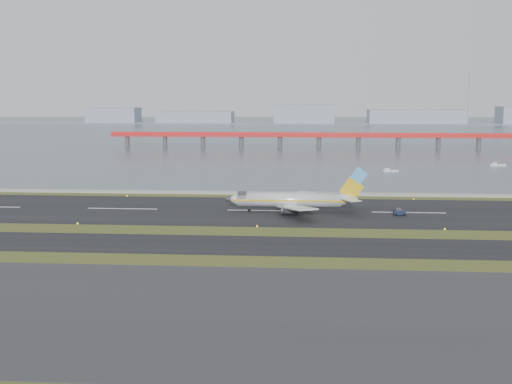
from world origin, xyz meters
TOP-DOWN VIEW (x-y plane):
  - ground at (0.00, 0.00)m, footprint 1000.00×1000.00m
  - apron_strip at (0.00, -55.00)m, footprint 1000.00×50.00m
  - taxiway_strip at (0.00, -12.00)m, footprint 1000.00×18.00m
  - runway_strip at (0.00, 30.00)m, footprint 1000.00×45.00m
  - seawall at (0.00, 60.00)m, footprint 1000.00×2.50m
  - bay_water at (0.00, 460.00)m, footprint 1400.00×800.00m
  - red_pier at (20.00, 250.00)m, footprint 260.00×5.00m
  - far_shoreline at (13.62, 620.00)m, footprint 1400.00×80.00m
  - airliner at (8.73, 28.44)m, footprint 38.52×32.89m
  - pushback_tug at (36.83, 25.61)m, footprint 3.30×2.15m
  - workboat_near at (47.27, 127.05)m, footprint 7.10×3.66m
  - workboat_far at (99.36, 154.11)m, footprint 6.99×2.55m

SIDE VIEW (x-z plane):
  - ground at x=0.00m, z-range 0.00..0.00m
  - bay_water at x=0.00m, z-range -0.65..0.65m
  - apron_strip at x=0.00m, z-range 0.00..0.10m
  - taxiway_strip at x=0.00m, z-range 0.00..0.10m
  - runway_strip at x=0.00m, z-range 0.00..0.10m
  - seawall at x=0.00m, z-range 0.00..1.00m
  - workboat_near at x=47.27m, z-range -0.30..1.35m
  - workboat_far at x=99.36m, z-range -0.31..1.36m
  - pushback_tug at x=36.83m, z-range -0.03..1.98m
  - airliner at x=8.73m, z-range -2.94..9.86m
  - far_shoreline at x=13.62m, z-range -24.18..36.32m
  - red_pier at x=20.00m, z-range 2.18..12.38m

